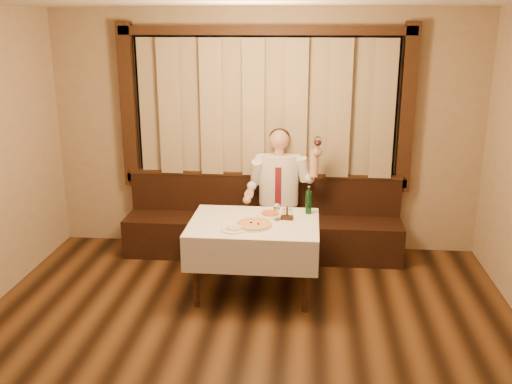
# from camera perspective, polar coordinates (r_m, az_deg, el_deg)

# --- Properties ---
(room) EXTENTS (5.01, 6.01, 2.81)m
(room) POSITION_cam_1_polar(r_m,az_deg,el_deg) (4.70, -1.09, 2.60)
(room) COLOR black
(room) RESTS_ON ground
(banquette) EXTENTS (3.20, 0.61, 0.94)m
(banquette) POSITION_cam_1_polar(r_m,az_deg,el_deg) (6.72, 0.67, -3.63)
(banquette) COLOR black
(banquette) RESTS_ON ground
(dining_table) EXTENTS (1.27, 0.97, 0.76)m
(dining_table) POSITION_cam_1_polar(r_m,az_deg,el_deg) (5.65, -0.19, -3.98)
(dining_table) COLOR black
(dining_table) RESTS_ON ground
(pizza) EXTENTS (0.36, 0.36, 0.04)m
(pizza) POSITION_cam_1_polar(r_m,az_deg,el_deg) (5.48, -0.20, -3.27)
(pizza) COLOR white
(pizza) RESTS_ON dining_table
(pasta_red) EXTENTS (0.29, 0.29, 0.10)m
(pasta_red) POSITION_cam_1_polar(r_m,az_deg,el_deg) (5.77, 1.43, -1.99)
(pasta_red) COLOR white
(pasta_red) RESTS_ON dining_table
(pasta_cream) EXTENTS (0.25, 0.25, 0.09)m
(pasta_cream) POSITION_cam_1_polar(r_m,az_deg,el_deg) (5.38, -2.22, -3.47)
(pasta_cream) COLOR white
(pasta_cream) RESTS_ON dining_table
(green_bottle) EXTENTS (0.06, 0.06, 0.29)m
(green_bottle) POSITION_cam_1_polar(r_m,az_deg,el_deg) (5.83, 5.29, -1.00)
(green_bottle) COLOR #104B1D
(green_bottle) RESTS_ON dining_table
(table_wine_glass) EXTENTS (0.07, 0.07, 0.18)m
(table_wine_glass) POSITION_cam_1_polar(r_m,az_deg,el_deg) (5.60, 2.09, -1.59)
(table_wine_glass) COLOR white
(table_wine_glass) RESTS_ON dining_table
(cruet_caddy) EXTENTS (0.13, 0.07, 0.13)m
(cruet_caddy) POSITION_cam_1_polar(r_m,az_deg,el_deg) (5.66, 3.13, -2.31)
(cruet_caddy) COLOR black
(cruet_caddy) RESTS_ON dining_table
(seated_man) EXTENTS (0.84, 0.63, 1.50)m
(seated_man) POSITION_cam_1_polar(r_m,az_deg,el_deg) (6.45, 2.32, 0.61)
(seated_man) COLOR black
(seated_man) RESTS_ON ground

